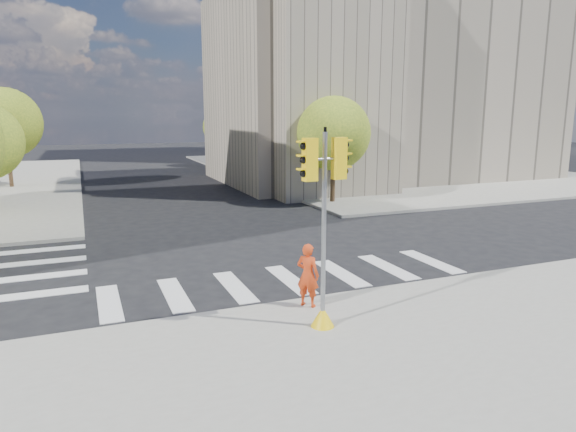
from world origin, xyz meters
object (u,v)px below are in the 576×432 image
at_px(lamp_near, 312,123).
at_px(traffic_signal, 324,245).
at_px(lamp_far, 246,121).
at_px(photographer, 308,275).

height_order(lamp_near, traffic_signal, lamp_near).
height_order(lamp_near, lamp_far, same).
relative_size(lamp_near, lamp_far, 1.00).
bearing_deg(lamp_far, lamp_near, -90.00).
bearing_deg(lamp_near, photographer, -114.97).
relative_size(lamp_near, traffic_signal, 1.73).
bearing_deg(traffic_signal, lamp_far, 70.66).
height_order(lamp_far, photographer, lamp_far).
relative_size(lamp_near, photographer, 4.79).
xyz_separation_m(lamp_far, photographer, (-8.66, -32.60, -3.58)).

